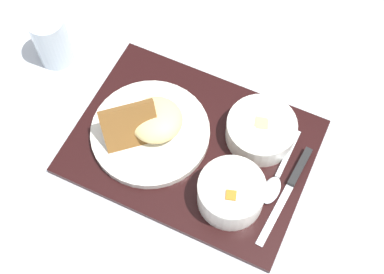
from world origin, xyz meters
TOP-DOWN VIEW (x-y plane):
  - ground_plane at (0.00, 0.00)m, footprint 4.00×4.00m
  - serving_tray at (0.00, 0.00)m, footprint 0.43×0.32m
  - bowl_salad at (-0.11, 0.07)m, footprint 0.12×0.12m
  - bowl_soup at (-0.10, -0.07)m, footprint 0.13×0.13m
  - plate_main at (0.08, 0.01)m, footprint 0.22×0.22m
  - knife at (-0.19, -0.01)m, footprint 0.03×0.20m
  - spoon at (-0.16, -0.00)m, footprint 0.03×0.16m
  - glass_water at (0.33, -0.07)m, footprint 0.07×0.07m

SIDE VIEW (x-z plane):
  - ground_plane at x=0.00m, z-range 0.00..0.00m
  - serving_tray at x=0.00m, z-range 0.00..0.01m
  - spoon at x=-0.16m, z-range 0.01..0.02m
  - knife at x=-0.19m, z-range 0.01..0.02m
  - plate_main at x=0.08m, z-range -0.01..0.08m
  - bowl_soup at x=-0.10m, z-range 0.02..0.06m
  - bowl_salad at x=-0.11m, z-range 0.01..0.08m
  - glass_water at x=0.33m, z-range -0.01..0.11m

